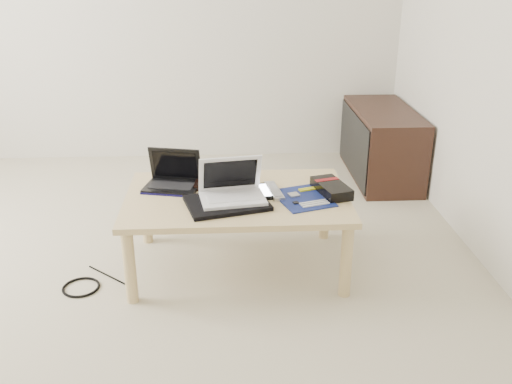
{
  "coord_description": "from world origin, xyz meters",
  "views": [
    {
      "loc": [
        0.67,
        -2.38,
        1.51
      ],
      "look_at": [
        0.81,
        0.21,
        0.42
      ],
      "focal_mm": 40.0,
      "sensor_mm": 36.0,
      "label": 1
    }
  ],
  "objects": [
    {
      "name": "white_laptop",
      "position": [
        0.69,
        0.14,
        0.46
      ],
      "size": [
        0.33,
        0.26,
        0.21
      ],
      "color": "white",
      "rests_on": "neoprene_sleeve"
    },
    {
      "name": "tablet",
      "position": [
        0.77,
        0.23,
        0.41
      ],
      "size": [
        0.29,
        0.24,
        0.01
      ],
      "color": "black",
      "rests_on": "coffee_table"
    },
    {
      "name": "floor_cable_trail",
      "position": [
        0.08,
        0.12,
        0.0
      ],
      "size": [
        0.28,
        0.25,
        0.01
      ],
      "primitive_type": "cylinder",
      "rotation": [
        1.57,
        0.0,
        0.86
      ],
      "color": "black",
      "rests_on": "ground"
    },
    {
      "name": "motherboard",
      "position": [
        1.04,
        0.16,
        0.4
      ],
      "size": [
        0.32,
        0.35,
        0.01
      ],
      "color": "#0C1C4E",
      "rests_on": "coffee_table"
    },
    {
      "name": "ground",
      "position": [
        0.0,
        0.0,
        0.0
      ],
      "size": [
        4.0,
        4.0,
        0.0
      ],
      "primitive_type": "plane",
      "color": "#C0B69B",
      "rests_on": "ground"
    },
    {
      "name": "cable_coil",
      "position": [
        0.62,
        0.14,
        0.41
      ],
      "size": [
        0.11,
        0.11,
        0.01
      ],
      "primitive_type": "torus",
      "rotation": [
        0.0,
        0.0,
        0.26
      ],
      "color": "black",
      "rests_on": "coffee_table"
    },
    {
      "name": "coffee_table",
      "position": [
        0.72,
        0.21,
        0.35
      ],
      "size": [
        1.1,
        0.7,
        0.4
      ],
      "color": "tan",
      "rests_on": "ground"
    },
    {
      "name": "netbook",
      "position": [
        0.39,
        0.34,
        0.44
      ],
      "size": [
        0.31,
        0.25,
        0.2
      ],
      "color": "black",
      "rests_on": "coffee_table"
    },
    {
      "name": "gpu_box",
      "position": [
        1.19,
        0.22,
        0.43
      ],
      "size": [
        0.19,
        0.27,
        0.05
      ],
      "color": "black",
      "rests_on": "coffee_table"
    },
    {
      "name": "media_cabinet",
      "position": [
        1.77,
        1.45,
        0.25
      ],
      "size": [
        0.41,
        0.9,
        0.5
      ],
      "color": "#361E16",
      "rests_on": "ground"
    },
    {
      "name": "neoprene_sleeve",
      "position": [
        0.67,
        0.1,
        0.41
      ],
      "size": [
        0.43,
        0.36,
        0.02
      ],
      "primitive_type": "cube",
      "rotation": [
        0.0,
        0.0,
        0.26
      ],
      "color": "black",
      "rests_on": "coffee_table"
    },
    {
      "name": "remote",
      "position": [
        0.9,
        0.24,
        0.41
      ],
      "size": [
        0.09,
        0.23,
        0.02
      ],
      "color": "#A9AAAE",
      "rests_on": "coffee_table"
    },
    {
      "name": "floor_cable_coil",
      "position": [
        -0.05,
        0.04,
        0.01
      ],
      "size": [
        0.24,
        0.24,
        0.01
      ],
      "primitive_type": "torus",
      "rotation": [
        0.0,
        0.0,
        0.42
      ],
      "color": "black",
      "rests_on": "ground"
    },
    {
      "name": "book",
      "position": [
        0.64,
        0.38,
        0.41
      ],
      "size": [
        0.29,
        0.25,
        0.03
      ],
      "color": "black",
      "rests_on": "coffee_table"
    }
  ]
}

